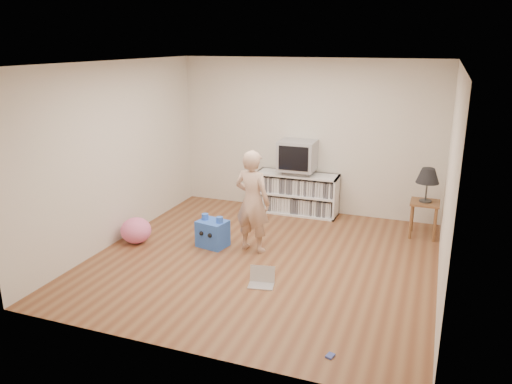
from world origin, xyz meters
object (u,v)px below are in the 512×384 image
Objects in this scene: dvd_deck at (297,172)px; person at (252,202)px; media_unit at (297,193)px; plush_pink at (136,230)px; plush_blue at (213,233)px; table_lamp at (428,176)px; side_table at (424,210)px; laptop at (262,280)px; crt_tv at (298,155)px.

dvd_deck is 1.78m from person.
media_unit is 3.14× the size of plush_pink.
person is at bearing -94.51° from media_unit.
plush_blue is (-0.73, -1.85, -0.15)m from media_unit.
side_table is at bearing 0.00° from table_lamp.
dvd_deck reaches higher than laptop.
person reaches higher than laptop.
media_unit is 2.75m from laptop.
plush_blue is (-1.07, 0.87, 0.14)m from laptop.
table_lamp is at bearing 38.57° from plush_blue.
table_lamp is 0.35× the size of person.
person is at bearing -94.55° from dvd_deck.
person is 1.82m from plush_pink.
table_lamp reaches higher than side_table.
crt_tv is at bearing 79.37° from plush_blue.
media_unit is 2.98× the size of plush_blue.
table_lamp is 3.27m from plush_blue.
laptop is (0.47, -0.93, -0.67)m from person.
side_table is (2.09, -0.37, -0.60)m from crt_tv.
dvd_deck is 2.81m from laptop.
media_unit is at bearing 169.57° from table_lamp.
crt_tv reaches higher than media_unit.
dvd_deck is (-0.00, -0.02, 0.39)m from media_unit.
plush_blue is (-0.73, -1.83, -0.54)m from dvd_deck.
side_table is 2.66m from person.
dvd_deck reaches higher than plush_blue.
crt_tv is 1.17× the size of table_lamp.
dvd_deck is at bearing 90.00° from crt_tv.
dvd_deck reaches higher than media_unit.
person is (-0.14, -1.77, -0.29)m from crt_tv.
table_lamp is at bearing 42.27° from laptop.
plush_pink is (-3.94, -1.73, -0.23)m from side_table.
laptop is (-1.76, -2.33, -0.88)m from table_lamp.
plush_blue is (-2.83, -1.46, -0.74)m from table_lamp.
plush_pink reaches higher than laptop.
table_lamp reaches higher than laptop.
media_unit reaches higher than side_table.
plush_blue is (-0.73, -1.83, -0.82)m from crt_tv.
table_lamp is (2.09, -0.37, 0.21)m from dvd_deck.
dvd_deck is 1.30× the size of laptop.
side_table is (2.09, -0.39, 0.07)m from media_unit.
person reaches higher than dvd_deck.
table_lamp is 1.10× the size of plush_blue.
laptop is 0.74× the size of plush_blue.
person reaches higher than plush_pink.
media_unit is 2.55× the size of side_table.
laptop is at bearing -82.98° from dvd_deck.
media_unit is 0.96× the size of person.
dvd_deck is 2.05m from plush_blue.
dvd_deck is 0.31× the size of person.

